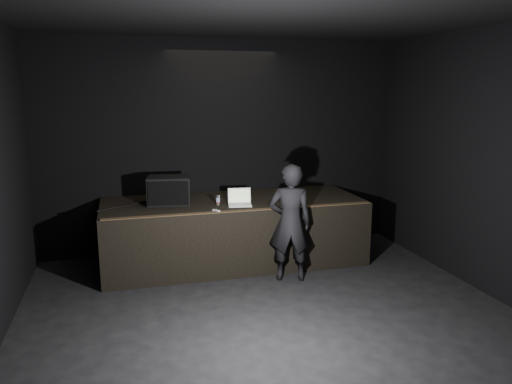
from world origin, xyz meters
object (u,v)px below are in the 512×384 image
at_px(beer_can, 218,200).
at_px(person, 290,223).
at_px(stage_riser, 233,231).
at_px(stage_monitor, 169,190).
at_px(laptop, 240,201).

height_order(beer_can, person, person).
bearing_deg(beer_can, stage_riser, 41.58).
xyz_separation_m(beer_can, person, (0.90, -0.70, -0.23)).
height_order(stage_monitor, beer_can, stage_monitor).
bearing_deg(stage_monitor, stage_riser, 9.60).
relative_size(laptop, person, 0.23).
height_order(stage_monitor, laptop, stage_monitor).
xyz_separation_m(stage_riser, stage_monitor, (-0.98, -0.00, 0.71)).
relative_size(stage_riser, person, 2.37).
relative_size(stage_monitor, laptop, 1.79).
bearing_deg(beer_can, laptop, -13.00).
distance_m(stage_monitor, beer_can, 0.75).
distance_m(laptop, beer_can, 0.32).
bearing_deg(beer_can, stage_monitor, 160.16).
bearing_deg(stage_riser, laptop, -84.64).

